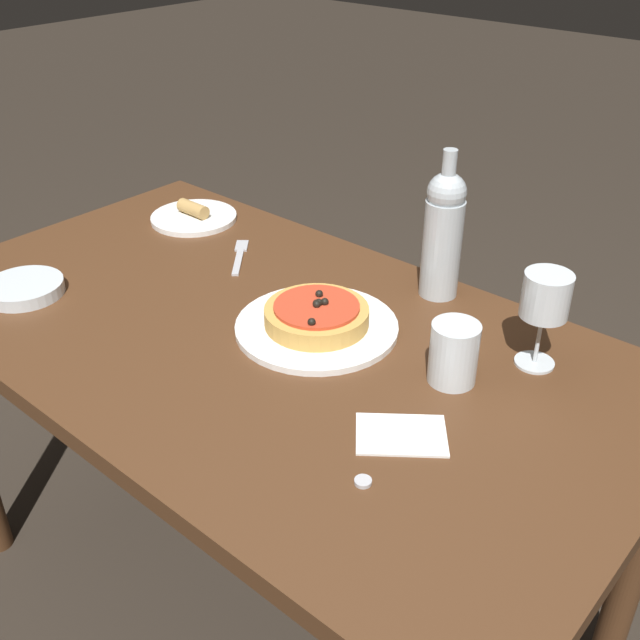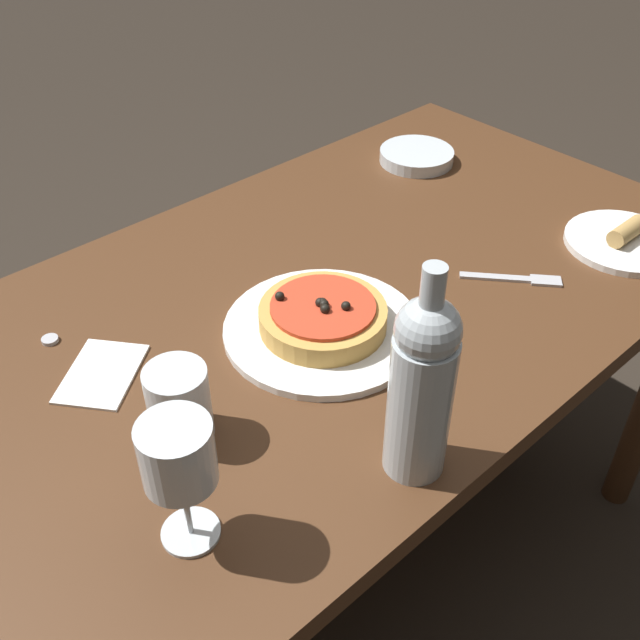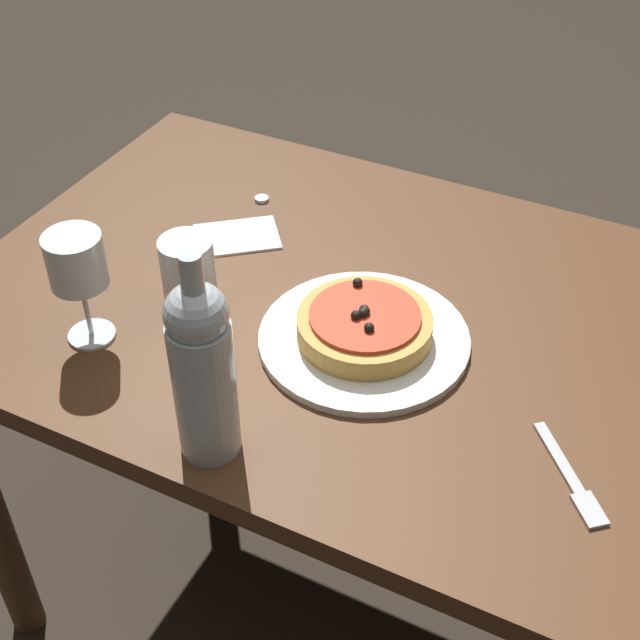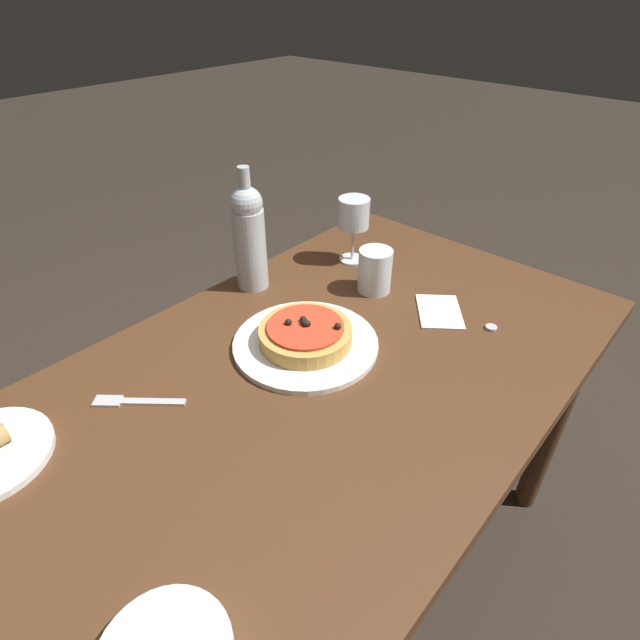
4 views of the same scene
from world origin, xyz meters
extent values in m
plane|color=#2D261E|center=(0.00, 0.00, 0.00)|extent=(14.00, 14.00, 0.00)
cube|color=#4C2D19|center=(0.00, 0.00, 0.71)|extent=(1.38, 0.77, 0.03)
cylinder|color=#4C2D19|center=(-0.63, -0.33, 0.35)|extent=(0.06, 0.06, 0.70)
cylinder|color=white|center=(0.07, 0.06, 0.74)|extent=(0.29, 0.29, 0.01)
cylinder|color=gold|center=(0.07, 0.06, 0.76)|extent=(0.19, 0.19, 0.03)
cylinder|color=red|center=(0.07, 0.06, 0.78)|extent=(0.15, 0.15, 0.01)
sphere|color=black|center=(0.05, 0.09, 0.79)|extent=(0.01, 0.01, 0.01)
sphere|color=black|center=(0.07, 0.07, 0.79)|extent=(0.01, 0.01, 0.01)
sphere|color=black|center=(0.07, 0.06, 0.79)|extent=(0.01, 0.01, 0.01)
sphere|color=black|center=(0.11, 0.01, 0.79)|extent=(0.01, 0.01, 0.01)
sphere|color=black|center=(0.08, 0.08, 0.79)|extent=(0.01, 0.01, 0.01)
sphere|color=black|center=(0.07, 0.06, 0.79)|extent=(0.01, 0.01, 0.01)
cylinder|color=silver|center=(0.42, 0.22, 0.73)|extent=(0.07, 0.07, 0.00)
cylinder|color=silver|center=(0.42, 0.22, 0.78)|extent=(0.01, 0.01, 0.09)
cylinder|color=silver|center=(0.42, 0.22, 0.86)|extent=(0.08, 0.08, 0.07)
cylinder|color=#B2BCC1|center=(0.16, 0.32, 0.83)|extent=(0.07, 0.07, 0.19)
sphere|color=#B2BCC1|center=(0.16, 0.32, 0.94)|extent=(0.07, 0.07, 0.07)
cylinder|color=#B2BCC1|center=(0.16, 0.32, 0.99)|extent=(0.03, 0.03, 0.06)
cylinder|color=silver|center=(0.34, 0.09, 0.78)|extent=(0.08, 0.08, 0.10)
cylinder|color=silver|center=(-0.44, -0.21, 0.74)|extent=(0.15, 0.15, 0.02)
cube|color=#B7B7BC|center=(-0.22, 0.15, 0.73)|extent=(0.08, 0.09, 0.00)
cube|color=#B7B7BC|center=(-0.28, 0.21, 0.73)|extent=(0.05, 0.05, 0.00)
cylinder|color=white|center=(-0.47, 0.24, 0.74)|extent=(0.20, 0.20, 0.01)
cylinder|color=#B2894C|center=(-0.47, 0.24, 0.76)|extent=(0.08, 0.03, 0.03)
cube|color=white|center=(0.36, -0.07, 0.73)|extent=(0.16, 0.15, 0.00)
cylinder|color=#B7B7BC|center=(0.38, -0.19, 0.73)|extent=(0.02, 0.02, 0.01)
camera|label=1|loc=(0.82, -0.79, 1.44)|focal=42.00mm
camera|label=2|loc=(0.65, 0.68, 1.43)|focal=42.00mm
camera|label=3|loc=(-0.28, 0.91, 1.55)|focal=50.00mm
camera|label=4|loc=(-0.50, -0.48, 1.35)|focal=28.00mm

